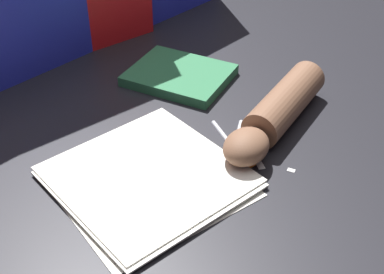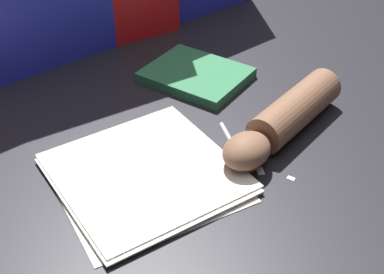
# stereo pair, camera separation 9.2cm
# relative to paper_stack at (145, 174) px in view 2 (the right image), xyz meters

# --- Properties ---
(ground_plane) EXTENTS (6.00, 6.00, 0.00)m
(ground_plane) POSITION_rel_paper_stack_xyz_m (0.06, 0.01, -0.01)
(ground_plane) COLOR black
(paper_stack) EXTENTS (0.31, 0.31, 0.01)m
(paper_stack) POSITION_rel_paper_stack_xyz_m (0.00, 0.00, 0.00)
(paper_stack) COLOR white
(paper_stack) RESTS_ON ground_plane
(book_closed) EXTENTS (0.24, 0.26, 0.02)m
(book_closed) POSITION_rel_paper_stack_xyz_m (0.26, 0.23, 0.01)
(book_closed) COLOR #2D7247
(book_closed) RESTS_ON ground_plane
(scissors) EXTENTS (0.14, 0.15, 0.01)m
(scissors) POSITION_rel_paper_stack_xyz_m (0.17, -0.04, -0.00)
(scissors) COLOR silver
(scissors) RESTS_ON ground_plane
(hand_forearm) EXTENTS (0.34, 0.17, 0.07)m
(hand_forearm) POSITION_rel_paper_stack_xyz_m (0.28, -0.04, 0.03)
(hand_forearm) COLOR brown
(hand_forearm) RESTS_ON ground_plane
(paper_scrap_near) EXTENTS (0.01, 0.02, 0.00)m
(paper_scrap_near) POSITION_rel_paper_stack_xyz_m (0.21, -0.14, -0.01)
(paper_scrap_near) COLOR white
(paper_scrap_near) RESTS_ON ground_plane
(paper_scrap_mid) EXTENTS (0.02, 0.02, 0.00)m
(paper_scrap_mid) POSITION_rel_paper_stack_xyz_m (0.18, -0.10, -0.01)
(paper_scrap_mid) COLOR white
(paper_scrap_mid) RESTS_ON ground_plane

